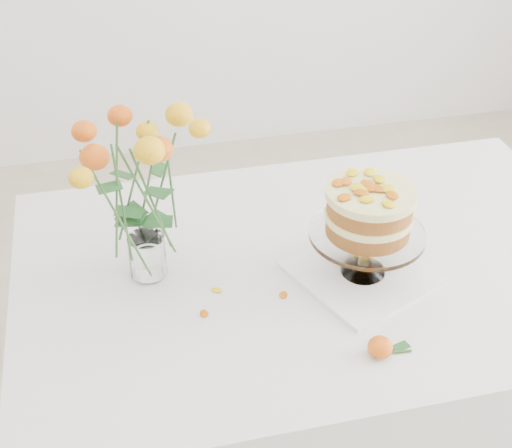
{
  "coord_description": "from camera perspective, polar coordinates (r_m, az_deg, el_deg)",
  "views": [
    {
      "loc": [
        -0.45,
        -1.25,
        1.79
      ],
      "look_at": [
        -0.16,
        -0.01,
        0.9
      ],
      "focal_mm": 50.0,
      "sensor_mm": 36.0,
      "label": 1
    }
  ],
  "objects": [
    {
      "name": "napkin",
      "position": [
        1.65,
        8.52,
        -3.89
      ],
      "size": [
        0.37,
        0.37,
        0.01
      ],
      "primitive_type": "cube",
      "rotation": [
        0.0,
        0.0,
        0.39
      ],
      "color": "white",
      "rests_on": "table"
    },
    {
      "name": "stray_petal_e",
      "position": [
        1.53,
        -4.17,
        -7.17
      ],
      "size": [
        0.03,
        0.02,
        0.0
      ],
      "primitive_type": "ellipsoid",
      "color": "yellow",
      "rests_on": "table"
    },
    {
      "name": "rose_vase",
      "position": [
        1.51,
        -9.3,
        3.24
      ],
      "size": [
        0.31,
        0.31,
        0.42
      ],
      "rotation": [
        0.0,
        0.0,
        -0.16
      ],
      "color": "white",
      "rests_on": "table"
    },
    {
      "name": "loose_rose_far",
      "position": [
        1.45,
        9.92,
        -9.67
      ],
      "size": [
        0.09,
        0.05,
        0.04
      ],
      "rotation": [
        0.0,
        0.0,
        -0.12
      ],
      "color": "#D1420A",
      "rests_on": "table"
    },
    {
      "name": "stray_petal_d",
      "position": [
        1.59,
        -3.18,
        -5.31
      ],
      "size": [
        0.03,
        0.02,
        0.0
      ],
      "primitive_type": "ellipsoid",
      "color": "yellow",
      "rests_on": "table"
    },
    {
      "name": "table",
      "position": [
        1.73,
        5.11,
        -5.09
      ],
      "size": [
        1.43,
        0.93,
        0.76
      ],
      "color": "tan",
      "rests_on": "ground"
    },
    {
      "name": "stray_petal_b",
      "position": [
        1.57,
        6.11,
        -6.06
      ],
      "size": [
        0.03,
        0.02,
        0.0
      ],
      "primitive_type": "ellipsoid",
      "color": "yellow",
      "rests_on": "table"
    },
    {
      "name": "stray_petal_a",
      "position": [
        1.58,
        2.19,
        -5.7
      ],
      "size": [
        0.03,
        0.02,
        0.0
      ],
      "primitive_type": "ellipsoid",
      "color": "yellow",
      "rests_on": "table"
    },
    {
      "name": "loose_rose_near",
      "position": [
        1.68,
        8.6,
        -2.6
      ],
      "size": [
        0.08,
        0.04,
        0.04
      ],
      "rotation": [
        0.0,
        0.0,
        0.03
      ],
      "color": "yellow",
      "rests_on": "table"
    },
    {
      "name": "stray_petal_c",
      "position": [
        1.56,
        7.98,
        -6.75
      ],
      "size": [
        0.03,
        0.02,
        0.0
      ],
      "primitive_type": "ellipsoid",
      "color": "yellow",
      "rests_on": "table"
    },
    {
      "name": "cake_stand",
      "position": [
        1.56,
        9.02,
        0.67
      ],
      "size": [
        0.26,
        0.26,
        0.23
      ],
      "rotation": [
        0.0,
        0.0,
        -0.09
      ],
      "color": "white",
      "rests_on": "napkin"
    }
  ]
}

